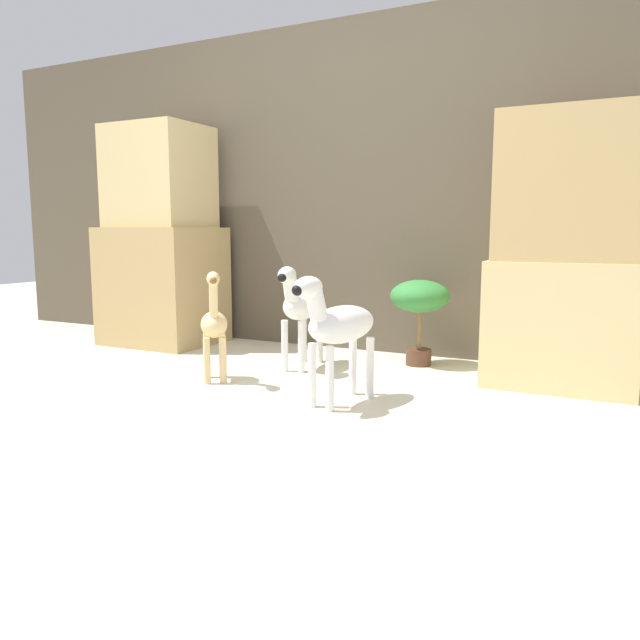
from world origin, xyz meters
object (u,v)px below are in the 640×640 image
(zebra_left, at_px, (301,305))
(potted_palm_front, at_px, (420,302))
(zebra_right, at_px, (338,325))
(giraffe_figurine, at_px, (214,326))

(zebra_left, relative_size, potted_palm_front, 1.18)
(zebra_right, distance_m, zebra_left, 0.81)
(zebra_right, xyz_separation_m, zebra_left, (-0.53, 0.61, 0.00))
(zebra_right, relative_size, giraffe_figurine, 1.02)
(potted_palm_front, bearing_deg, zebra_right, -94.20)
(zebra_right, relative_size, zebra_left, 1.00)
(zebra_left, distance_m, giraffe_figurine, 0.57)
(zebra_right, xyz_separation_m, giraffe_figurine, (-0.79, 0.11, -0.07))
(giraffe_figurine, bearing_deg, potted_palm_front, 46.43)
(zebra_right, xyz_separation_m, potted_palm_front, (0.07, 1.01, 0.01))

